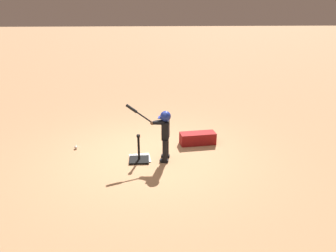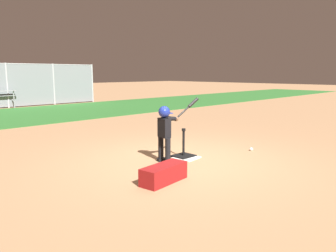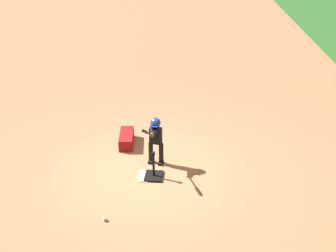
# 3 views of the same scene
# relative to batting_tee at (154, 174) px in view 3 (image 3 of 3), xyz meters

# --- Properties ---
(ground_plane) EXTENTS (90.00, 90.00, 0.00)m
(ground_plane) POSITION_rel_batting_tee_xyz_m (-0.24, -0.19, -0.08)
(ground_plane) COLOR #99704C
(home_plate) EXTENTS (0.49, 0.49, 0.02)m
(home_plate) POSITION_rel_batting_tee_xyz_m (-0.01, -0.10, -0.07)
(home_plate) COLOR white
(home_plate) RESTS_ON ground_plane
(batting_tee) EXTENTS (0.42, 0.38, 0.60)m
(batting_tee) POSITION_rel_batting_tee_xyz_m (0.00, 0.00, 0.00)
(batting_tee) COLOR black
(batting_tee) RESTS_ON ground_plane
(batter_child) EXTENTS (0.94, 0.36, 1.23)m
(batter_child) POSITION_rel_batting_tee_xyz_m (-0.53, -0.02, 0.62)
(batter_child) COLOR black
(batter_child) RESTS_ON ground_plane
(baseball) EXTENTS (0.07, 0.07, 0.07)m
(baseball) POSITION_rel_batting_tee_xyz_m (1.48, -0.70, -0.04)
(baseball) COLOR white
(baseball) RESTS_ON ground_plane
(equipment_bag) EXTENTS (0.87, 0.42, 0.28)m
(equipment_bag) POSITION_rel_batting_tee_xyz_m (-1.38, -0.84, 0.06)
(equipment_bag) COLOR maroon
(equipment_bag) RESTS_ON ground_plane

